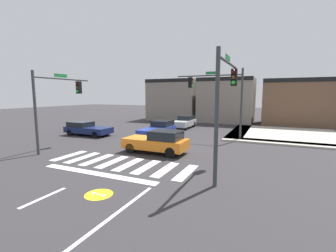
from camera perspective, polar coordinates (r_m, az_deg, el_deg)
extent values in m
plane|color=#302D30|center=(17.67, -2.93, -5.19)|extent=(120.00, 120.00, 0.00)
cube|color=silver|center=(16.55, -22.93, -6.67)|extent=(0.54, 2.66, 0.01)
cube|color=silver|center=(15.74, -20.06, -7.25)|extent=(0.54, 2.66, 0.01)
cube|color=silver|center=(14.98, -16.89, -7.86)|extent=(0.54, 2.66, 0.01)
cube|color=silver|center=(14.28, -13.37, -8.50)|extent=(0.54, 2.66, 0.01)
cube|color=silver|center=(13.63, -9.50, -9.18)|extent=(0.54, 2.66, 0.01)
cube|color=silver|center=(13.05, -5.24, -9.87)|extent=(0.54, 2.66, 0.01)
cube|color=silver|center=(12.55, -0.60, -10.55)|extent=(0.54, 2.66, 0.01)
cube|color=silver|center=(12.14, 4.41, -11.22)|extent=(0.54, 2.66, 0.01)
cube|color=white|center=(12.46, -16.94, -11.04)|extent=(6.80, 0.50, 0.01)
cube|color=white|center=(10.55, -28.08, -15.12)|extent=(0.16, 2.00, 0.01)
cylinder|color=yellow|center=(10.03, -16.53, -15.71)|extent=(1.11, 1.11, 0.01)
cylinder|color=white|center=(10.18, -17.64, -15.37)|extent=(0.18, 0.18, 0.00)
cylinder|color=white|center=(9.88, -15.38, -16.02)|extent=(0.18, 0.18, 0.00)
cube|color=white|center=(10.03, -16.53, -15.69)|extent=(0.50, 0.04, 0.00)
cube|color=#B2AA9E|center=(20.91, 26.90, -3.79)|extent=(10.00, 1.60, 0.15)
cube|color=#B2AA9E|center=(25.80, 17.09, -1.26)|extent=(1.60, 10.00, 0.15)
cube|color=#B2AA9E|center=(25.64, 26.43, -1.78)|extent=(10.00, 10.00, 0.15)
cube|color=gray|center=(36.93, 1.67, 6.40)|extent=(7.44, 5.57, 6.22)
cube|color=black|center=(34.61, 0.02, 11.06)|extent=(7.44, 0.50, 0.50)
cube|color=gray|center=(35.04, 14.18, 6.12)|extent=(7.43, 6.32, 6.24)
cube|color=black|center=(32.18, 13.40, 11.14)|extent=(7.43, 0.50, 0.50)
cube|color=brown|center=(34.63, 29.42, 5.06)|extent=(8.72, 6.31, 5.89)
cube|color=black|center=(31.72, 30.22, 9.73)|extent=(8.72, 0.50, 0.50)
cylinder|color=#383A3D|center=(9.93, 11.76, 1.67)|extent=(0.18, 0.18, 5.84)
cylinder|color=#383A3D|center=(12.31, 14.57, 14.65)|extent=(0.12, 4.75, 0.12)
cube|color=black|center=(14.11, 15.82, 11.34)|extent=(0.32, 0.32, 0.95)
sphere|color=#470A0A|center=(13.97, 15.76, 12.59)|extent=(0.22, 0.22, 0.22)
sphere|color=#4C330C|center=(13.95, 15.72, 11.39)|extent=(0.22, 0.22, 0.22)
sphere|color=#1ED833|center=(13.93, 15.67, 10.18)|extent=(0.22, 0.22, 0.22)
cube|color=#197233|center=(12.10, 14.41, 15.83)|extent=(0.03, 1.10, 0.24)
cylinder|color=#383A3D|center=(20.87, 17.46, 4.96)|extent=(0.18, 0.18, 6.14)
cylinder|color=#383A3D|center=(21.46, 9.84, 12.03)|extent=(5.82, 0.12, 0.12)
cube|color=black|center=(21.90, 5.48, 10.51)|extent=(0.32, 0.32, 0.95)
sphere|color=#470A0A|center=(21.87, 5.92, 11.29)|extent=(0.22, 0.22, 0.22)
sphere|color=#4C330C|center=(21.85, 5.91, 10.51)|extent=(0.22, 0.22, 0.22)
sphere|color=#1ED833|center=(21.84, 5.90, 9.74)|extent=(0.22, 0.22, 0.22)
cube|color=#197233|center=(21.41, 10.63, 12.62)|extent=(1.10, 0.03, 0.24)
cylinder|color=#383A3D|center=(17.34, -29.62, 2.71)|extent=(0.18, 0.18, 5.47)
cylinder|color=#383A3D|center=(18.85, -24.12, 10.44)|extent=(0.12, 4.81, 0.12)
cube|color=black|center=(19.80, -20.94, 8.76)|extent=(0.32, 0.32, 0.95)
sphere|color=#470A0A|center=(19.69, -21.34, 9.61)|extent=(0.22, 0.22, 0.22)
sphere|color=#4C330C|center=(19.68, -21.30, 8.76)|extent=(0.22, 0.22, 0.22)
sphere|color=#1ED833|center=(19.68, -21.25, 7.90)|extent=(0.22, 0.22, 0.22)
cube|color=#197233|center=(18.71, -24.71, 11.11)|extent=(0.03, 1.10, 0.24)
cube|color=#B7BABF|center=(27.55, 3.97, 0.75)|extent=(1.71, 4.12, 0.63)
cube|color=black|center=(28.14, 4.47, 2.04)|extent=(1.51, 1.95, 0.50)
cylinder|color=black|center=(26.03, 4.43, -0.29)|extent=(0.22, 0.67, 0.67)
cylinder|color=black|center=(26.56, 1.41, -0.11)|extent=(0.22, 0.67, 0.67)
cylinder|color=black|center=(28.66, 6.33, 0.42)|extent=(0.22, 0.67, 0.67)
cylinder|color=black|center=(29.15, 3.54, 0.57)|extent=(0.22, 0.67, 0.67)
cube|color=orange|center=(15.91, -3.09, -4.27)|extent=(4.31, 1.85, 0.67)
cube|color=black|center=(15.45, -0.52, -2.23)|extent=(1.99, 1.63, 0.59)
cylinder|color=black|center=(16.01, -9.12, -5.37)|extent=(0.69, 0.22, 0.69)
cylinder|color=black|center=(17.36, -6.16, -4.30)|extent=(0.69, 0.22, 0.69)
cylinder|color=black|center=(14.64, 0.58, -6.51)|extent=(0.69, 0.22, 0.69)
cylinder|color=black|center=(16.11, 2.91, -5.20)|extent=(0.69, 0.22, 0.69)
cube|color=#23389E|center=(21.58, -2.62, -1.18)|extent=(1.84, 4.61, 0.62)
cube|color=black|center=(22.50, -1.32, 0.69)|extent=(1.62, 1.98, 0.55)
cylinder|color=black|center=(19.88, -2.56, -2.75)|extent=(0.22, 0.67, 0.67)
cylinder|color=black|center=(20.65, -6.59, -2.40)|extent=(0.22, 0.67, 0.67)
cylinder|color=black|center=(22.68, 1.01, -1.45)|extent=(0.22, 0.67, 0.67)
cylinder|color=black|center=(23.36, -2.65, -1.19)|extent=(0.22, 0.67, 0.67)
cube|color=#141E4C|center=(23.90, -18.83, -0.86)|extent=(4.61, 1.89, 0.55)
cube|color=black|center=(24.51, -20.55, 0.46)|extent=(2.14, 1.66, 0.47)
cylinder|color=black|center=(23.54, -14.63, -1.43)|extent=(0.62, 0.22, 0.62)
cylinder|color=black|center=(22.29, -17.31, -2.03)|extent=(0.62, 0.22, 0.62)
cylinder|color=black|center=(25.61, -20.11, -0.93)|extent=(0.62, 0.22, 0.62)
cylinder|color=black|center=(24.46, -22.83, -1.45)|extent=(0.62, 0.22, 0.62)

